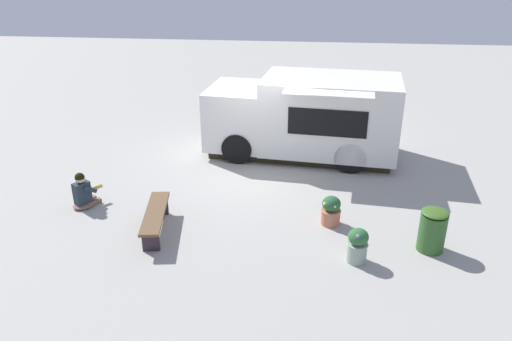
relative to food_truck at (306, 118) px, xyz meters
name	(u,v)px	position (x,y,z in m)	size (l,w,h in m)	color
ground_plane	(257,170)	(1.26, -1.26, -1.11)	(40.00, 40.00, 0.00)	#A3A099
food_truck	(306,118)	(0.00, 0.00, 0.00)	(3.23, 5.50, 2.29)	silver
person_customer	(84,193)	(3.73, -5.03, -0.76)	(0.78, 0.66, 0.86)	#7E5D4F
planter_flowering_near	(358,245)	(5.30, 1.10, -0.74)	(0.41, 0.41, 0.71)	gray
planter_flowering_far	(331,210)	(3.93, 0.64, -0.78)	(0.44, 0.44, 0.66)	#B66B4D
plaza_bench	(155,216)	(4.63, -3.05, -0.74)	(1.88, 0.67, 0.47)	brown
trash_bin	(432,230)	(4.73, 2.59, -0.65)	(0.53, 0.53, 0.90)	#2F5A26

